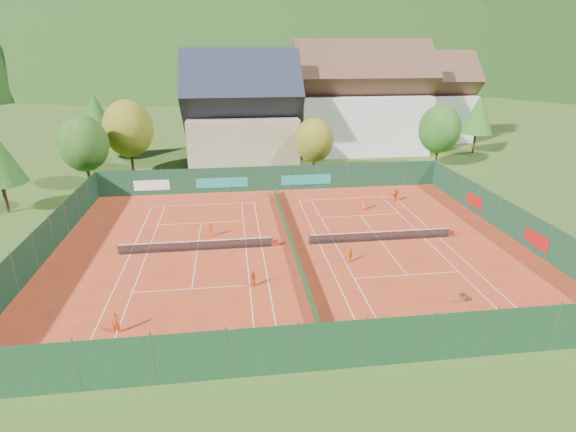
# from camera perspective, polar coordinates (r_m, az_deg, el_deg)

# --- Properties ---
(ground) EXTENTS (600.00, 600.00, 0.00)m
(ground) POSITION_cam_1_polar(r_m,az_deg,el_deg) (38.92, 0.38, -3.82)
(ground) COLOR #314F18
(ground) RESTS_ON ground
(clay_pad) EXTENTS (40.00, 32.00, 0.01)m
(clay_pad) POSITION_cam_1_polar(r_m,az_deg,el_deg) (38.91, 0.38, -3.79)
(clay_pad) COLOR #B4351A
(clay_pad) RESTS_ON ground
(court_markings_left) EXTENTS (11.03, 23.83, 0.00)m
(court_markings_left) POSITION_cam_1_polar(r_m,az_deg,el_deg) (38.75, -11.46, -4.33)
(court_markings_left) COLOR white
(court_markings_left) RESTS_ON ground
(court_markings_right) EXTENTS (11.03, 23.83, 0.00)m
(court_markings_right) POSITION_cam_1_polar(r_m,az_deg,el_deg) (40.67, 11.63, -3.10)
(court_markings_right) COLOR white
(court_markings_right) RESTS_ON ground
(tennis_net_left) EXTENTS (13.30, 0.10, 1.02)m
(tennis_net_left) POSITION_cam_1_polar(r_m,az_deg,el_deg) (38.53, -11.29, -3.66)
(tennis_net_left) COLOR #59595B
(tennis_net_left) RESTS_ON ground
(tennis_net_right) EXTENTS (13.30, 0.10, 1.02)m
(tennis_net_right) POSITION_cam_1_polar(r_m,az_deg,el_deg) (40.53, 11.89, -2.45)
(tennis_net_right) COLOR #59595B
(tennis_net_right) RESTS_ON ground
(court_divider) EXTENTS (0.03, 28.80, 1.00)m
(court_divider) POSITION_cam_1_polar(r_m,az_deg,el_deg) (38.71, 0.38, -3.12)
(court_divider) COLOR #153B1D
(court_divider) RESTS_ON ground
(fence_north) EXTENTS (40.00, 0.10, 3.00)m
(fence_north) POSITION_cam_1_polar(r_m,az_deg,el_deg) (53.31, -2.42, 4.75)
(fence_north) COLOR #143721
(fence_north) RESTS_ON ground
(fence_south) EXTENTS (40.00, 0.04, 3.00)m
(fence_south) POSITION_cam_1_polar(r_m,az_deg,el_deg) (24.54, 5.61, -16.13)
(fence_south) COLOR #14391C
(fence_south) RESTS_ON ground
(fence_west) EXTENTS (0.04, 32.00, 3.00)m
(fence_west) POSITION_cam_1_polar(r_m,az_deg,el_deg) (40.95, -28.61, -2.92)
(fence_west) COLOR #13341F
(fence_west) RESTS_ON ground
(fence_east) EXTENTS (0.09, 32.00, 3.00)m
(fence_east) POSITION_cam_1_polar(r_m,az_deg,el_deg) (45.42, 26.24, -0.33)
(fence_east) COLOR #153B24
(fence_east) RESTS_ON ground
(chalet) EXTENTS (16.20, 12.00, 16.00)m
(chalet) POSITION_cam_1_polar(r_m,az_deg,el_deg) (65.78, -5.86, 12.34)
(chalet) COLOR tan
(chalet) RESTS_ON ground
(hotel_block_a) EXTENTS (21.60, 11.00, 17.25)m
(hotel_block_a) POSITION_cam_1_polar(r_m,az_deg,el_deg) (74.55, 9.15, 13.77)
(hotel_block_a) COLOR silver
(hotel_block_a) RESTS_ON ground
(hotel_block_b) EXTENTS (17.28, 10.00, 15.50)m
(hotel_block_b) POSITION_cam_1_polar(r_m,az_deg,el_deg) (86.89, 16.78, 13.64)
(hotel_block_b) COLOR silver
(hotel_block_b) RESTS_ON ground
(tree_west_front) EXTENTS (5.72, 5.72, 8.69)m
(tree_west_front) POSITION_cam_1_polar(r_m,az_deg,el_deg) (58.69, -24.55, 8.35)
(tree_west_front) COLOR #452A18
(tree_west_front) RESTS_ON ground
(tree_west_mid) EXTENTS (6.44, 6.44, 9.78)m
(tree_west_mid) POSITION_cam_1_polar(r_m,az_deg,el_deg) (63.28, -19.64, 10.42)
(tree_west_mid) COLOR #412717
(tree_west_mid) RESTS_ON ground
(tree_west_back) EXTENTS (5.60, 5.60, 10.00)m
(tree_west_back) POSITION_cam_1_polar(r_m,az_deg,el_deg) (72.30, -23.20, 11.67)
(tree_west_back) COLOR #4E2C1C
(tree_west_back) RESTS_ON ground
(tree_center) EXTENTS (5.01, 5.01, 7.60)m
(tree_center) POSITION_cam_1_polar(r_m,az_deg,el_deg) (59.19, 3.33, 9.60)
(tree_center) COLOR #4D2D1B
(tree_center) RESTS_ON ground
(tree_east_front) EXTENTS (5.72, 5.72, 8.69)m
(tree_east_front) POSITION_cam_1_polar(r_m,az_deg,el_deg) (66.57, 18.69, 10.40)
(tree_east_front) COLOR #412817
(tree_east_front) RESTS_ON ground
(tree_east_mid) EXTENTS (5.04, 5.04, 9.00)m
(tree_east_mid) POSITION_cam_1_polar(r_m,az_deg,el_deg) (78.12, 23.00, 11.76)
(tree_east_mid) COLOR #4A2F1A
(tree_east_mid) RESTS_ON ground
(tree_east_back) EXTENTS (7.15, 7.15, 10.86)m
(tree_east_back) POSITION_cam_1_polar(r_m,az_deg,el_deg) (81.67, 15.28, 13.47)
(tree_east_back) COLOR #463119
(tree_east_back) RESTS_ON ground
(mountain_backdrop) EXTENTS (820.00, 530.00, 242.00)m
(mountain_backdrop) POSITION_cam_1_polar(r_m,az_deg,el_deg) (276.29, -0.28, 9.17)
(mountain_backdrop) COLOR #183210
(mountain_backdrop) RESTS_ON ground
(ball_hopper) EXTENTS (0.34, 0.34, 0.80)m
(ball_hopper) POSITION_cam_1_polar(r_m,az_deg,el_deg) (32.59, 21.33, -9.47)
(ball_hopper) COLOR slate
(ball_hopper) RESTS_ON ground
(loose_ball_0) EXTENTS (0.07, 0.07, 0.07)m
(loose_ball_0) POSITION_cam_1_polar(r_m,az_deg,el_deg) (33.16, -14.53, -9.12)
(loose_ball_0) COLOR #CCD833
(loose_ball_0) RESTS_ON ground
(loose_ball_1) EXTENTS (0.07, 0.07, 0.07)m
(loose_ball_1) POSITION_cam_1_polar(r_m,az_deg,el_deg) (32.57, 7.13, -9.13)
(loose_ball_1) COLOR #CCD833
(loose_ball_1) RESTS_ON ground
(player_left_near) EXTENTS (0.62, 0.52, 1.46)m
(player_left_near) POSITION_cam_1_polar(r_m,az_deg,el_deg) (29.35, -21.04, -12.58)
(player_left_near) COLOR #D34212
(player_left_near) RESTS_ON ground
(player_left_mid) EXTENTS (0.66, 0.55, 1.21)m
(player_left_mid) POSITION_cam_1_polar(r_m,az_deg,el_deg) (32.39, -4.38, -8.05)
(player_left_mid) COLOR #CF4812
(player_left_mid) RESTS_ON ground
(player_left_far) EXTENTS (0.96, 0.74, 1.30)m
(player_left_far) POSITION_cam_1_polar(r_m,az_deg,el_deg) (41.06, -9.80, -1.76)
(player_left_far) COLOR #D64413
(player_left_far) RESTS_ON ground
(player_right_near) EXTENTS (0.66, 0.76, 1.23)m
(player_right_near) POSITION_cam_1_polar(r_m,az_deg,el_deg) (36.15, 7.93, -4.95)
(player_right_near) COLOR orange
(player_right_near) RESTS_ON ground
(player_right_far_a) EXTENTS (0.80, 0.61, 1.46)m
(player_right_far_a) POSITION_cam_1_polar(r_m,az_deg,el_deg) (47.76, 9.66, 1.61)
(player_right_far_a) COLOR #FA5116
(player_right_far_a) RESTS_ON ground
(player_right_far_b) EXTENTS (1.43, 1.13, 1.51)m
(player_right_far_b) POSITION_cam_1_polar(r_m,az_deg,el_deg) (51.13, 13.49, 2.65)
(player_right_far_b) COLOR #E05713
(player_right_far_b) RESTS_ON ground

